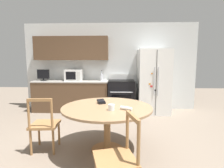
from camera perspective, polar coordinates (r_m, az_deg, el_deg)
The scene contains 14 objects.
ground_plane at distance 3.12m, azimuth -3.48°, elevation -20.34°, with size 14.00×14.00×0.00m, color gray.
back_wall at distance 5.38m, azimuth -4.00°, elevation 7.20°, with size 5.20×0.44×2.60m.
kitchen_counter at distance 5.33m, azimuth -13.05°, elevation -3.72°, with size 2.19×0.64×0.90m.
refrigerator at distance 5.07m, azimuth 13.35°, elevation 0.80°, with size 0.86×0.79×1.79m.
oven_range at distance 5.11m, azimuth 3.05°, elevation -3.81°, with size 0.75×0.68×1.08m.
microwave at distance 5.24m, azimuth -12.31°, elevation 2.82°, with size 0.48×0.38×0.32m.
countertop_tv at distance 5.49m, azimuth -21.51°, elevation 2.84°, with size 0.35×0.16×0.33m.
counter_bottle at distance 5.13m, azimuth -3.38°, elevation 2.39°, with size 0.08×0.08×0.30m.
dining_table at distance 2.84m, azimuth -1.62°, elevation -9.53°, with size 1.43×1.43×0.74m.
dining_chair_left at distance 3.10m, azimuth -21.18°, elevation -12.32°, with size 0.45×0.45×0.90m.
dining_chair_near at distance 1.99m, azimuth 1.86°, elevation -23.28°, with size 0.52×0.52×0.90m.
candle_glass at distance 2.58m, azimuth -0.21°, elevation -7.75°, with size 0.09×0.09×0.09m.
folded_napkin at distance 2.61m, azimuth 4.66°, elevation -7.90°, with size 0.19×0.14×0.05m.
wallet at distance 3.00m, azimuth -3.54°, elevation -5.86°, with size 0.17×0.17×0.07m.
Camera 1 is at (0.29, -2.75, 1.44)m, focal length 28.00 mm.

